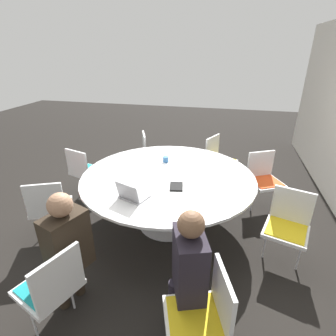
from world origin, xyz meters
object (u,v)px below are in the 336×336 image
at_px(chair_5, 152,152).
at_px(laptop, 131,195).
at_px(chair_6, 85,169).
at_px(coffee_cup, 166,159).
at_px(person_0, 67,244).
at_px(person_1, 187,268).
at_px(chair_0, 52,284).
at_px(spiral_notebook, 176,186).
at_px(chair_4, 218,157).
at_px(chair_2, 288,223).
at_px(chair_3, 264,176).
at_px(chair_1, 204,312).
at_px(chair_7, 49,205).

relative_size(chair_5, laptop, 2.42).
bearing_deg(chair_6, laptop, -24.04).
distance_m(chair_6, coffee_cup, 1.32).
xyz_separation_m(person_0, person_1, (0.02, 1.04, 0.00)).
height_order(chair_0, coffee_cup, chair_0).
bearing_deg(spiral_notebook, person_0, -32.46).
xyz_separation_m(chair_4, spiral_notebook, (1.65, -0.41, 0.24)).
bearing_deg(laptop, person_0, 88.94).
bearing_deg(chair_2, chair_0, 50.88).
height_order(chair_3, chair_4, same).
distance_m(chair_4, person_0, 3.01).
height_order(chair_0, chair_1, same).
distance_m(chair_7, spiral_notebook, 1.55).
distance_m(chair_2, chair_7, 2.76).
xyz_separation_m(chair_2, chair_4, (-1.74, -0.84, 0.00)).
bearing_deg(chair_3, chair_1, 47.88).
xyz_separation_m(person_0, spiral_notebook, (-1.14, 0.72, 0.05)).
bearing_deg(laptop, chair_3, -116.91).
xyz_separation_m(laptop, spiral_notebook, (-0.37, 0.42, -0.04)).
distance_m(spiral_notebook, coffee_cup, 0.77).
distance_m(chair_3, chair_5, 1.99).
relative_size(chair_7, spiral_notebook, 3.71).
relative_size(chair_2, chair_4, 1.00).
height_order(chair_1, chair_2, same).
height_order(laptop, spiral_notebook, laptop).
relative_size(chair_2, coffee_cup, 10.54).
bearing_deg(chair_1, chair_6, 26.50).
bearing_deg(chair_4, spiral_notebook, 11.80).
xyz_separation_m(chair_6, person_1, (1.82, 1.92, 0.19)).
height_order(chair_2, chair_4, same).
distance_m(chair_1, chair_6, 2.90).
relative_size(chair_2, chair_5, 1.00).
bearing_deg(chair_3, chair_6, -19.65).
distance_m(chair_4, chair_7, 2.77).
distance_m(chair_4, person_1, 2.82).
relative_size(chair_3, person_1, 0.71).
xyz_separation_m(chair_3, chair_6, (0.36, -2.70, 0.00)).
xyz_separation_m(chair_0, chair_1, (-0.03, 1.21, 0.00)).
bearing_deg(chair_1, chair_5, 3.79).
bearing_deg(chair_5, person_1, -0.58).
bearing_deg(laptop, chair_7, 20.27).
relative_size(chair_4, person_1, 0.71).
xyz_separation_m(chair_0, person_0, (-0.25, 0.01, 0.19)).
xyz_separation_m(chair_1, person_0, (-0.22, -1.20, 0.19)).
relative_size(chair_1, chair_3, 1.00).
relative_size(chair_0, chair_5, 1.00).
bearing_deg(chair_2, laptop, 27.15).
xyz_separation_m(chair_0, coffee_cup, (-2.10, 0.43, 0.27)).
distance_m(chair_3, laptop, 2.09).
height_order(chair_0, laptop, laptop).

